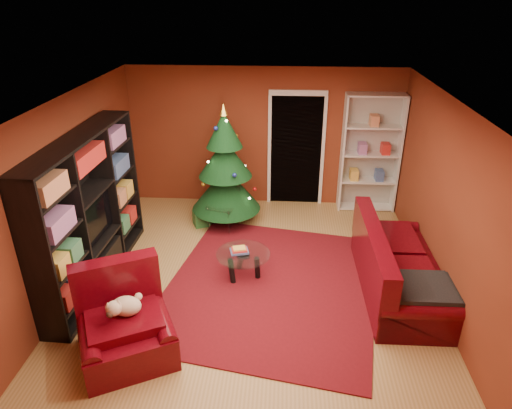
# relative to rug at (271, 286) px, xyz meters

# --- Properties ---
(floor) EXTENTS (5.00, 5.50, 0.05)m
(floor) POSITION_rel_rug_xyz_m (-0.25, 0.09, -0.03)
(floor) COLOR #9F7A43
(floor) RESTS_ON ground
(ceiling) EXTENTS (5.00, 5.50, 0.05)m
(ceiling) POSITION_rel_rug_xyz_m (-0.25, 0.09, 2.62)
(ceiling) COLOR silver
(ceiling) RESTS_ON wall_back
(wall_back) EXTENTS (5.00, 0.05, 2.60)m
(wall_back) POSITION_rel_rug_xyz_m (-0.25, 2.87, 1.29)
(wall_back) COLOR maroon
(wall_back) RESTS_ON ground
(wall_left) EXTENTS (0.05, 5.50, 2.60)m
(wall_left) POSITION_rel_rug_xyz_m (-2.78, 0.09, 1.29)
(wall_left) COLOR maroon
(wall_left) RESTS_ON ground
(wall_right) EXTENTS (0.05, 5.50, 2.60)m
(wall_right) POSITION_rel_rug_xyz_m (2.27, 0.09, 1.29)
(wall_right) COLOR maroon
(wall_right) RESTS_ON ground
(doorway) EXTENTS (1.06, 0.60, 2.16)m
(doorway) POSITION_rel_rug_xyz_m (0.35, 2.82, 1.04)
(doorway) COLOR black
(doorway) RESTS_ON floor
(rug) EXTENTS (3.42, 3.80, 0.02)m
(rug) POSITION_rel_rug_xyz_m (0.00, 0.00, 0.00)
(rug) COLOR maroon
(rug) RESTS_ON floor
(media_unit) EXTENTS (0.51, 2.78, 2.13)m
(media_unit) POSITION_rel_rug_xyz_m (-2.53, 0.08, 1.05)
(media_unit) COLOR black
(media_unit) RESTS_ON floor
(christmas_tree) EXTENTS (1.28, 1.28, 2.16)m
(christmas_tree) POSITION_rel_rug_xyz_m (-0.88, 1.95, 1.04)
(christmas_tree) COLOR black
(christmas_tree) RESTS_ON floor
(gift_box_green) EXTENTS (0.35, 0.35, 0.26)m
(gift_box_green) POSITION_rel_rug_xyz_m (-1.31, 1.77, 0.12)
(gift_box_green) COLOR #22662E
(gift_box_green) RESTS_ON floor
(gift_box_red) EXTENTS (0.27, 0.27, 0.20)m
(gift_box_red) POSITION_rel_rug_xyz_m (-1.31, 2.31, 0.09)
(gift_box_red) COLOR maroon
(gift_box_red) RESTS_ON floor
(white_bookshelf) EXTENTS (1.04, 0.38, 2.24)m
(white_bookshelf) POSITION_rel_rug_xyz_m (1.70, 2.66, 1.08)
(white_bookshelf) COLOR white
(white_bookshelf) RESTS_ON floor
(armchair) EXTENTS (1.47, 1.47, 0.85)m
(armchair) POSITION_rel_rug_xyz_m (-1.61, -1.42, 0.42)
(armchair) COLOR #45040C
(armchair) RESTS_ON rug
(dog) EXTENTS (0.49, 0.45, 0.28)m
(dog) POSITION_rel_rug_xyz_m (-1.58, -1.35, 0.63)
(dog) COLOR beige
(dog) RESTS_ON armchair
(sofa) EXTENTS (1.02, 2.22, 0.95)m
(sofa) POSITION_rel_rug_xyz_m (1.77, 0.03, 0.47)
(sofa) COLOR #45040C
(sofa) RESTS_ON rug
(coffee_table) EXTENTS (0.96, 0.96, 0.49)m
(coffee_table) POSITION_rel_rug_xyz_m (-0.42, 0.22, 0.20)
(coffee_table) COLOR gray
(coffee_table) RESTS_ON rug
(acrylic_chair) EXTENTS (0.59, 0.62, 0.90)m
(acrylic_chair) POSITION_rel_rug_xyz_m (-0.90, 1.66, 0.44)
(acrylic_chair) COLOR #66605B
(acrylic_chair) RESTS_ON rug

